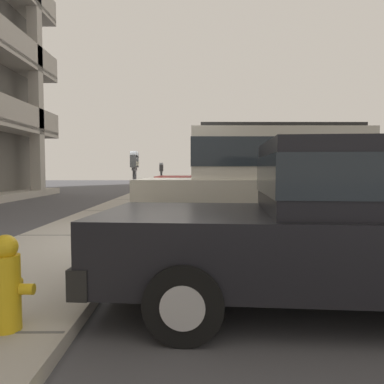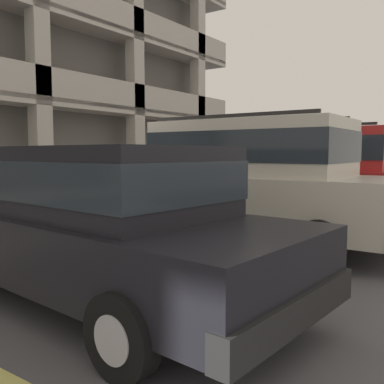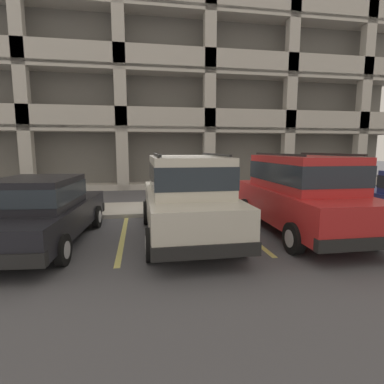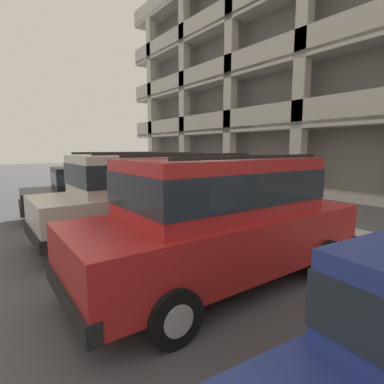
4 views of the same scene
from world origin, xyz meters
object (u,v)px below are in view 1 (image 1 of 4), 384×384
Objects in this scene: silver_suv at (272,181)px; red_sedan at (354,221)px; blue_coupe at (246,183)px; dark_hatchback at (251,178)px; parking_meter_far at (161,173)px; parking_meter_near at (135,172)px; fire_hydrant at (7,283)px.

silver_suv reaches higher than red_sedan.
silver_suv is 6.25m from blue_coupe.
silver_suv is 1.00× the size of dark_hatchback.
parking_meter_far is at bearing 19.72° from red_sedan.
red_sedan is 3.07× the size of parking_meter_near.
parking_meter_far is (0.18, 2.92, 0.35)m from blue_coupe.
dark_hatchback is 3.69m from parking_meter_near.
silver_suv is 6.84× the size of fire_hydrant.
blue_coupe reaches higher than parking_meter_far.
dark_hatchback reaches higher than parking_meter_far.
blue_coupe is at bearing -26.22° from parking_meter_near.
dark_hatchback is (6.15, -0.04, 0.27)m from red_sedan.
fire_hydrant is (-10.35, 0.31, -0.71)m from parking_meter_far.
blue_coupe is 10.68m from fire_hydrant.
fire_hydrant is at bearing 144.79° from silver_suv.
fire_hydrant is at bearing 167.55° from blue_coupe.
silver_suv is 3.18× the size of parking_meter_near.
parking_meter_far is at bearing -1.72° from fire_hydrant.
blue_coupe is at bearing 2.65° from red_sedan.
dark_hatchback is at bearing 178.85° from blue_coupe.
parking_meter_far reaches higher than fire_hydrant.
parking_meter_near reaches higher than parking_meter_far.
red_sedan is 6.16m from dark_hatchback.
silver_suv is 2.92m from dark_hatchback.
red_sedan is 4.34m from parking_meter_near.
blue_coupe is 6.65m from parking_meter_near.
parking_meter_near is at bearing 83.53° from silver_suv.
parking_meter_near is at bearing 40.88° from red_sedan.
silver_suv is at bearing 6.03° from red_sedan.
silver_suv is 3.24m from red_sedan.
fire_hydrant is at bearing 109.37° from red_sedan.
dark_hatchback is (2.92, -0.09, 0.00)m from silver_suv.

